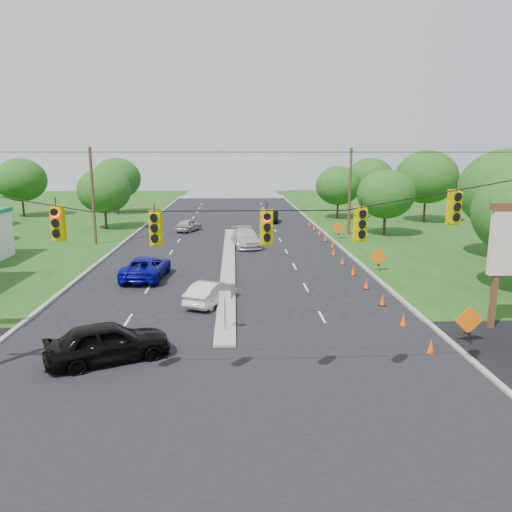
{
  "coord_description": "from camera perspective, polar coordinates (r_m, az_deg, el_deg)",
  "views": [
    {
      "loc": [
        0.48,
        -16.55,
        8.34
      ],
      "look_at": [
        1.66,
        10.47,
        2.8
      ],
      "focal_mm": 35.0,
      "sensor_mm": 36.0,
      "label": 1
    }
  ],
  "objects": [
    {
      "name": "cone_6",
      "position": [
        42.15,
        8.86,
        0.51
      ],
      "size": [
        0.32,
        0.32,
        0.7
      ],
      "primitive_type": "cone",
      "color": "#FF490B",
      "rests_on": "ground"
    },
    {
      "name": "tree_12",
      "position": [
        66.08,
        9.39,
        7.94
      ],
      "size": [
        5.88,
        5.88,
        6.86
      ],
      "color": "black",
      "rests_on": "ground"
    },
    {
      "name": "cone_9",
      "position": [
        52.43,
        7.28,
        2.71
      ],
      "size": [
        0.32,
        0.32,
        0.7
      ],
      "primitive_type": "cone",
      "color": "#FF490B",
      "rests_on": "ground"
    },
    {
      "name": "tree_6",
      "position": [
        73.51,
        -15.64,
        8.51
      ],
      "size": [
        6.72,
        6.72,
        7.84
      ],
      "color": "black",
      "rests_on": "ground"
    },
    {
      "name": "cone_2",
      "position": [
        28.94,
        14.27,
        -4.82
      ],
      "size": [
        0.32,
        0.32,
        0.7
      ],
      "primitive_type": "cone",
      "color": "#FF490B",
      "rests_on": "ground"
    },
    {
      "name": "cone_8",
      "position": [
        49.03,
        7.96,
        2.08
      ],
      "size": [
        0.32,
        0.32,
        0.7
      ],
      "primitive_type": "cone",
      "color": "#FF490B",
      "rests_on": "ground"
    },
    {
      "name": "cone_10",
      "position": [
        55.85,
        6.67,
        3.27
      ],
      "size": [
        0.32,
        0.32,
        0.7
      ],
      "primitive_type": "cone",
      "color": "#FF490B",
      "rests_on": "ground"
    },
    {
      "name": "ground",
      "position": [
        18.54,
        -3.85,
        -15.18
      ],
      "size": [
        160.0,
        160.0,
        0.0
      ],
      "primitive_type": "plane",
      "color": "black",
      "rests_on": "ground"
    },
    {
      "name": "curb_left",
      "position": [
        48.46,
        -15.08,
        1.26
      ],
      "size": [
        0.25,
        110.0,
        0.16
      ],
      "primitive_type": "cube",
      "color": "gray",
      "rests_on": "ground"
    },
    {
      "name": "black_sedan",
      "position": [
        21.42,
        -16.55,
        -9.41
      ],
      "size": [
        5.34,
        3.87,
        1.69
      ],
      "primitive_type": "imported",
      "rotation": [
        0.0,
        0.0,
        2.0
      ],
      "color": "black",
      "rests_on": "ground"
    },
    {
      "name": "cross_street",
      "position": [
        18.54,
        -3.85,
        -15.18
      ],
      "size": [
        160.0,
        14.0,
        0.02
      ],
      "primitive_type": "cube",
      "color": "black",
      "rests_on": "ground"
    },
    {
      "name": "silver_car_oncoming",
      "position": [
        55.45,
        -7.73,
        3.53
      ],
      "size": [
        2.99,
        4.33,
        1.37
      ],
      "primitive_type": "imported",
      "rotation": [
        0.0,
        0.0,
        2.76
      ],
      "color": "#A2A2A2",
      "rests_on": "ground"
    },
    {
      "name": "cone_5",
      "position": [
        38.8,
        9.87,
        -0.49
      ],
      "size": [
        0.32,
        0.32,
        0.7
      ],
      "primitive_type": "cone",
      "color": "#FF490B",
      "rests_on": "ground"
    },
    {
      "name": "curb_right",
      "position": [
        48.26,
        9.03,
        1.48
      ],
      "size": [
        0.25,
        110.0,
        0.16
      ],
      "primitive_type": "cube",
      "color": "gray",
      "rests_on": "ground"
    },
    {
      "name": "cone_11",
      "position": [
        59.27,
        6.14,
        3.76
      ],
      "size": [
        0.32,
        0.32,
        0.7
      ],
      "primitive_type": "cone",
      "color": "#FF490B",
      "rests_on": "ground"
    },
    {
      "name": "utility_pole_far_right",
      "position": [
        53.08,
        10.67,
        7.22
      ],
      "size": [
        0.28,
        0.28,
        9.0
      ],
      "primitive_type": "cylinder",
      "color": "#422D1C",
      "rests_on": "ground"
    },
    {
      "name": "median_sign",
      "position": [
        23.58,
        -3.58,
        -5.4
      ],
      "size": [
        0.55,
        0.06,
        2.05
      ],
      "color": "gray",
      "rests_on": "ground"
    },
    {
      "name": "signal_span",
      "position": [
        15.92,
        -4.35,
        -0.67
      ],
      "size": [
        25.6,
        0.32,
        9.0
      ],
      "color": "#422D1C",
      "rests_on": "ground"
    },
    {
      "name": "tree_10",
      "position": [
        65.02,
        18.92,
        8.52
      ],
      "size": [
        7.56,
        7.56,
        8.82
      ],
      "color": "black",
      "rests_on": "ground"
    },
    {
      "name": "blue_pickup",
      "position": [
        34.75,
        -12.45,
        -1.28
      ],
      "size": [
        2.95,
        5.74,
        1.55
      ],
      "primitive_type": "imported",
      "rotation": [
        0.0,
        0.0,
        3.07
      ],
      "color": "#080888",
      "rests_on": "ground"
    },
    {
      "name": "work_sign_1",
      "position": [
        36.78,
        13.84,
        -0.13
      ],
      "size": [
        1.27,
        0.58,
        1.37
      ],
      "color": "black",
      "rests_on": "ground"
    },
    {
      "name": "silver_car_far",
      "position": [
        45.81,
        -1.16,
        2.1
      ],
      "size": [
        2.95,
        5.8,
        1.61
      ],
      "primitive_type": "imported",
      "rotation": [
        0.0,
        0.0,
        0.13
      ],
      "color": "silver",
      "rests_on": "ground"
    },
    {
      "name": "tree_4",
      "position": [
        74.31,
        -25.29,
        7.87
      ],
      "size": [
        6.72,
        6.72,
        7.84
      ],
      "color": "black",
      "rests_on": "ground"
    },
    {
      "name": "tree_8",
      "position": [
        44.24,
        26.81,
        6.76
      ],
      "size": [
        7.56,
        7.56,
        8.82
      ],
      "color": "black",
      "rests_on": "ground"
    },
    {
      "name": "cone_3",
      "position": [
        32.18,
        12.5,
        -3.08
      ],
      "size": [
        0.32,
        0.32,
        0.7
      ],
      "primitive_type": "cone",
      "color": "#FF490B",
      "rests_on": "ground"
    },
    {
      "name": "tree_5",
      "position": [
        58.52,
        -16.96,
        7.15
      ],
      "size": [
        5.88,
        5.88,
        6.86
      ],
      "color": "black",
      "rests_on": "ground"
    },
    {
      "name": "work_sign_0",
      "position": [
        24.12,
        23.15,
        -6.88
      ],
      "size": [
        1.27,
        0.58,
        1.37
      ],
      "color": "black",
      "rests_on": "ground"
    },
    {
      "name": "dark_car_receding",
      "position": [
        62.26,
        1.86,
        4.51
      ],
      "size": [
        1.93,
        4.36,
        1.39
      ],
      "primitive_type": "imported",
      "rotation": [
        0.0,
        0.0,
        -0.11
      ],
      "color": "black",
      "rests_on": "ground"
    },
    {
      "name": "median",
      "position": [
        38.47,
        -3.16,
        -0.97
      ],
      "size": [
        1.0,
        34.0,
        0.18
      ],
      "primitive_type": "cube",
      "color": "gray",
      "rests_on": "ground"
    },
    {
      "name": "cone_1",
      "position": [
        25.77,
        16.49,
        -6.99
      ],
      "size": [
        0.32,
        0.32,
        0.7
      ],
      "primitive_type": "cone",
      "color": "#FF490B",
      "rests_on": "ground"
    },
    {
      "name": "work_sign_2",
      "position": [
        50.17,
        9.41,
        3.11
      ],
      "size": [
        1.27,
        0.58,
        1.37
      ],
      "color": "black",
      "rests_on": "ground"
    },
    {
      "name": "white_sedan",
      "position": [
        28.37,
        -5.21,
        -4.16
      ],
      "size": [
        2.97,
        4.29,
        1.34
      ],
      "primitive_type": "imported",
      "rotation": [
        0.0,
        0.0,
        2.72
      ],
      "color": "beige",
      "rests_on": "ground"
    },
    {
      "name": "cone_0",
      "position": [
        22.69,
        19.36,
        -9.73
      ],
      "size": [
        0.32,
        0.32,
        0.7
      ],
      "primitive_type": "cone",
      "color": "#FF490B",
      "rests_on": "ground"
    },
    {
      "name": "utility_pole_far_left",
      "position": [
        48.48,
        -18.15,
        6.46
      ],
      "size": [
        0.28,
        0.28,
        9.0
      ],
      "primitive_type": "cylinder",
      "color": "#422D1C",
      "rests_on": "ground"
    },
    {
      "name": "cone_4",
      "position": [
        35.47,
        11.06,
        -1.66
      ],
      "size": [
        0.32,
        0.32,
        0.7
      ],
      "primitive_type": "cone",
      "color": "#FF490B",
      "rests_on": "ground"
    },
    {
      "name": "cone_7",
      "position": [
        45.64,
        8.75,
        1.35
      ],
      "size": [
        0.32,
        0.32,
        0.7
      ],
      "primitive_type": "cone",
      "color": "#FF490B",
      "rests_on": "ground"
    },
    {
      "name": "tree_11",
      "position": [
        74.25,
        12.89,
        8.67
      ],
      "size": [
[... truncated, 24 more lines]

